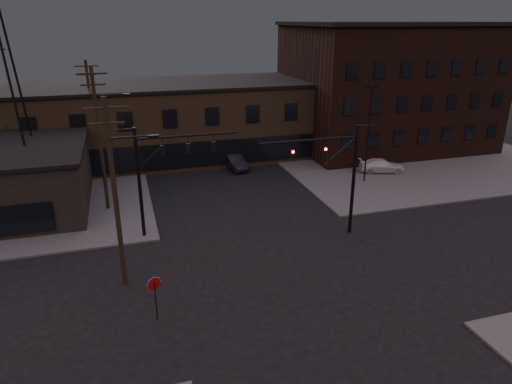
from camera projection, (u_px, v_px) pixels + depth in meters
ground at (288, 276)px, 27.76m from camera, size 140.00×140.00×0.00m
sidewalk_ne at (399, 152)px, 53.33m from camera, size 30.00×30.00×0.15m
building_row at (202, 120)px, 51.41m from camera, size 40.00×12.00×8.00m
building_right at (386, 88)px, 54.45m from camera, size 22.00×16.00×14.00m
traffic_signal_near at (340, 170)px, 31.47m from camera, size 7.12×0.24×8.00m
traffic_signal_far at (157, 169)px, 31.34m from camera, size 7.12×0.24×8.00m
stop_sign at (155, 288)px, 23.18m from camera, size 0.72×0.33×2.48m
utility_pole_near at (116, 191)px, 24.94m from camera, size 3.70×0.28×11.00m
utility_pole_mid at (100, 137)px, 35.32m from camera, size 3.70×0.28×11.50m
utility_pole_far at (92, 113)px, 45.91m from camera, size 2.20×0.28×11.00m
lot_light_a at (369, 126)px, 41.82m from camera, size 1.50×0.28×9.14m
lot_light_b at (396, 112)px, 47.90m from camera, size 1.50×0.28×9.14m
parked_car_lot_a at (345, 156)px, 48.78m from camera, size 5.17×3.60×1.63m
parked_car_lot_b at (382, 166)px, 46.03m from camera, size 4.85×3.08×1.31m
car_crossing at (234, 161)px, 47.57m from camera, size 2.16×4.77×1.52m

